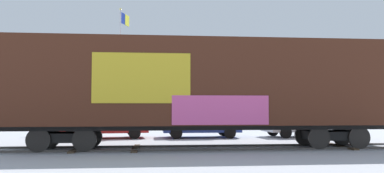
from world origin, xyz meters
TOP-DOWN VIEW (x-y plane):
  - ground_plane at (0.00, 0.00)m, footprint 260.00×260.00m
  - track at (-0.80, -0.00)m, footprint 60.00×4.87m
  - freight_car at (-0.74, -0.00)m, footprint 16.58×3.79m
  - flagpole at (-6.04, 13.18)m, footprint 0.56×1.61m
  - hillside at (0.07, 74.39)m, footprint 139.43×32.95m
  - parked_car_red at (-5.85, 5.30)m, footprint 4.99×2.67m
  - parked_car_blue at (-0.45, 5.61)m, footprint 4.41×2.27m
  - parked_car_silver at (5.52, 5.89)m, footprint 4.97×2.52m

SIDE VIEW (x-z plane):
  - ground_plane at x=0.00m, z-range 0.00..0.00m
  - track at x=-0.80m, z-range 0.00..0.08m
  - parked_car_blue at x=-0.45m, z-range 0.03..1.58m
  - parked_car_silver at x=5.52m, z-range 0.03..1.63m
  - parked_car_red at x=-5.85m, z-range 0.02..1.67m
  - freight_car at x=-0.74m, z-range 0.30..4.93m
  - hillside at x=0.07m, z-range -2.41..11.49m
  - flagpole at x=-6.04m, z-range 1.34..10.63m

